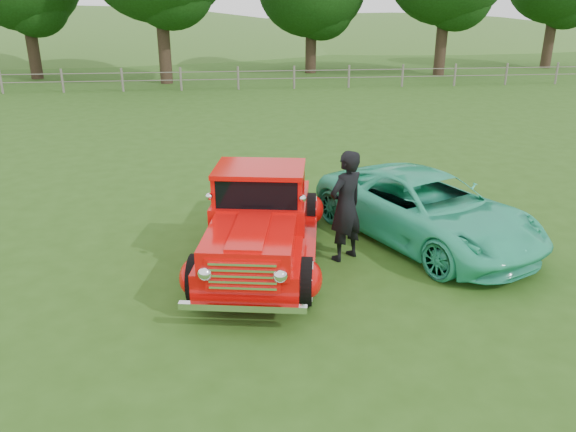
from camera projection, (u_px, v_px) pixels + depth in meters
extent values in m
plane|color=#294E14|center=(286.00, 278.00, 9.57)|extent=(140.00, 140.00, 0.00)
ellipsoid|color=#325720|center=(68.00, 90.00, 63.12)|extent=(84.00, 60.00, 18.00)
ellipsoid|color=#325720|center=(387.00, 71.00, 70.64)|extent=(72.00, 52.00, 14.00)
cube|color=#6D665C|center=(238.00, 79.00, 29.77)|extent=(48.00, 0.04, 0.04)
cube|color=#6D665C|center=(238.00, 71.00, 29.62)|extent=(48.00, 0.04, 0.04)
cylinder|color=black|center=(33.00, 45.00, 33.49)|extent=(0.70, 0.70, 3.96)
cylinder|color=black|center=(164.00, 39.00, 31.44)|extent=(0.70, 0.70, 4.84)
cylinder|color=black|center=(311.00, 43.00, 36.34)|extent=(0.70, 0.70, 3.74)
cylinder|color=black|center=(442.00, 39.00, 35.25)|extent=(0.70, 0.70, 4.40)
cylinder|color=black|center=(550.00, 37.00, 39.07)|extent=(0.70, 0.70, 4.18)
cylinder|color=black|center=(198.00, 278.00, 8.73)|extent=(0.37, 0.79, 0.76)
cylinder|color=black|center=(304.00, 281.00, 8.63)|extent=(0.37, 0.79, 0.76)
cylinder|color=black|center=(230.00, 209.00, 11.61)|extent=(0.37, 0.79, 0.76)
cylinder|color=black|center=(310.00, 211.00, 11.51)|extent=(0.37, 0.79, 0.76)
cube|color=red|center=(262.00, 230.00, 10.05)|extent=(2.37, 4.81, 0.44)
ellipsoid|color=red|center=(193.00, 276.00, 8.72)|extent=(0.55, 0.81, 0.54)
ellipsoid|color=red|center=(309.00, 279.00, 8.61)|extent=(0.55, 0.81, 0.54)
ellipsoid|color=red|center=(227.00, 207.00, 11.60)|extent=(0.55, 0.81, 0.54)
ellipsoid|color=red|center=(313.00, 209.00, 11.50)|extent=(0.55, 0.81, 0.54)
cube|color=red|center=(250.00, 245.00, 8.46)|extent=(1.60, 1.82, 0.42)
cube|color=red|center=(261.00, 210.00, 9.81)|extent=(1.82, 1.62, 0.44)
cube|color=black|center=(260.00, 185.00, 9.64)|extent=(1.62, 1.36, 0.50)
cube|color=red|center=(260.00, 169.00, 9.54)|extent=(1.72, 1.48, 0.08)
cube|color=red|center=(269.00, 187.00, 11.17)|extent=(1.51, 2.13, 0.45)
cube|color=white|center=(243.00, 276.00, 7.75)|extent=(1.06, 0.29, 0.50)
cube|color=white|center=(243.00, 307.00, 7.81)|extent=(1.79, 0.43, 0.10)
cube|color=white|center=(274.00, 195.00, 12.36)|extent=(1.70, 0.41, 0.10)
imported|color=#31C596|center=(426.00, 209.00, 10.83)|extent=(4.03, 5.28, 1.33)
imported|color=black|center=(346.00, 206.00, 9.93)|extent=(0.88, 0.81, 2.03)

